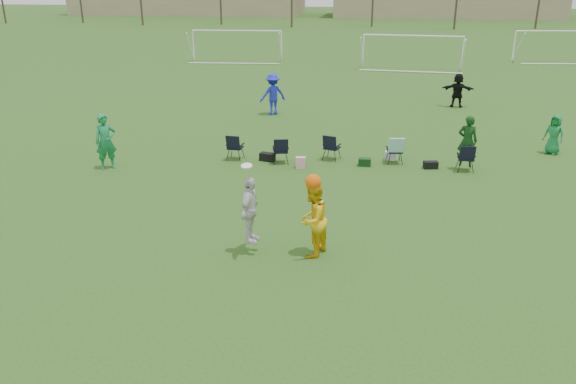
% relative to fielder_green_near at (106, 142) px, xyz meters
% --- Properties ---
extents(ground, '(260.00, 260.00, 0.00)m').
position_rel_fielder_green_near_xyz_m(ground, '(7.60, -5.85, -0.98)').
color(ground, '#2A4C18').
rests_on(ground, ground).
extents(fielder_green_near, '(0.86, 0.81, 1.97)m').
position_rel_fielder_green_near_xyz_m(fielder_green_near, '(0.00, 0.00, 0.00)').
color(fielder_green_near, '#167B46').
rests_on(fielder_green_near, ground).
extents(fielder_blue, '(1.51, 1.33, 2.03)m').
position_rel_fielder_green_near_xyz_m(fielder_blue, '(4.20, 9.33, 0.03)').
color(fielder_blue, '#1926BF').
rests_on(fielder_blue, ground).
extents(fielder_green_far, '(0.89, 0.85, 1.53)m').
position_rel_fielder_green_near_xyz_m(fielder_green_far, '(16.14, 4.51, -0.22)').
color(fielder_green_far, '#147538').
rests_on(fielder_green_far, ground).
extents(fielder_black, '(1.69, 0.71, 1.77)m').
position_rel_fielder_green_near_xyz_m(fielder_black, '(13.44, 12.63, -0.10)').
color(fielder_black, black).
rests_on(fielder_black, ground).
extents(center_contest, '(2.25, 1.18, 2.30)m').
position_rel_fielder_green_near_xyz_m(center_contest, '(7.52, -5.55, 0.05)').
color(center_contest, silver).
rests_on(center_contest, ground).
extents(sideline_setup, '(9.03, 1.84, 1.96)m').
position_rel_fielder_green_near_xyz_m(sideline_setup, '(9.10, 1.96, -0.41)').
color(sideline_setup, '#0E3611').
rests_on(sideline_setup, ground).
extents(goal_left, '(7.39, 0.76, 2.46)m').
position_rel_fielder_green_near_xyz_m(goal_left, '(-2.40, 28.15, 0.94)').
color(goal_left, white).
rests_on(goal_left, ground).
extents(goal_mid, '(7.40, 0.63, 2.46)m').
position_rel_fielder_green_near_xyz_m(goal_mid, '(11.60, 26.15, 0.94)').
color(goal_mid, white).
rests_on(goal_mid, ground).
extents(goal_right, '(7.35, 1.14, 2.46)m').
position_rel_fielder_green_near_xyz_m(goal_right, '(23.60, 32.15, 0.94)').
color(goal_right, white).
rests_on(goal_right, ground).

